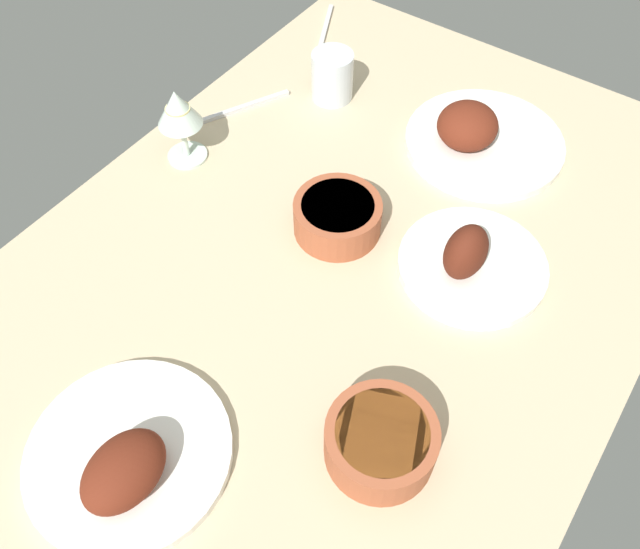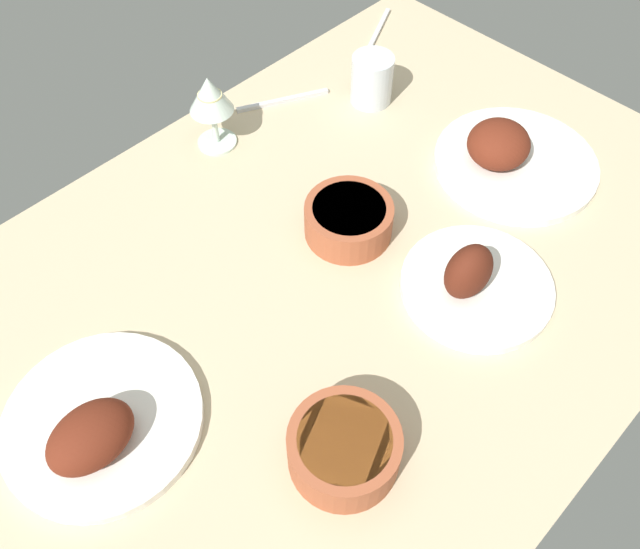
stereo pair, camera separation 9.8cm
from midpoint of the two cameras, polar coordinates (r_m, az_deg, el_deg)
name	(u,v)px [view 2 (the right image)]	position (r cm, az deg, el deg)	size (l,w,h in cm)	color
dining_table	(320,290)	(101.59, 2.77, -1.53)	(140.00, 90.00, 4.00)	#C6B28E
plate_far_side	(99,426)	(89.03, -15.57, -12.77)	(26.14, 26.14, 7.69)	white
plate_near_viewer	(509,156)	(120.51, 18.30, 9.57)	(28.14, 28.14, 8.71)	white
plate_center_main	(474,281)	(100.71, 15.90, -0.75)	(22.86, 22.86, 10.23)	white
bowl_onions	(349,219)	(104.11, 5.20, 4.64)	(13.99, 13.99, 5.77)	#A35133
bowl_soup	(344,448)	(83.78, 5.57, -14.95)	(14.10, 14.10, 6.38)	#A35133
wine_glass	(210,98)	(115.08, -7.00, 14.76)	(7.60, 7.60, 14.00)	silver
water_tumbler	(372,79)	(127.98, 6.79, 16.28)	(7.81, 7.81, 9.19)	silver
fork_loose	(283,100)	(129.11, -1.00, 14.69)	(18.04, 0.90, 0.80)	silver
spoon_loose	(377,33)	(147.89, 6.95, 19.92)	(18.22, 0.90, 0.80)	silver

